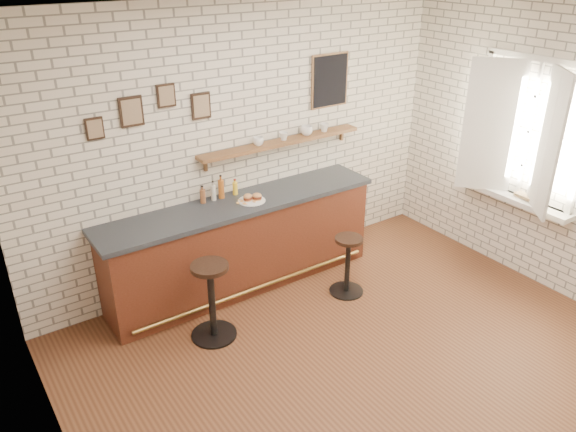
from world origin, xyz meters
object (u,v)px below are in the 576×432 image
bitters_bottle_white (213,192)px  book_upper (522,197)px  ciabatta_sandwich (252,197)px  shelf_cup_b (284,136)px  bar_stool_left (212,299)px  bar_counter (242,244)px  bar_stool_right (348,263)px  book_lower (522,199)px  bitters_bottle_amber (221,189)px  shelf_cup_a (258,141)px  shelf_cup_c (307,131)px  shelf_cup_d (324,128)px  sandwich_plate (252,201)px  bitters_bottle_brown (203,196)px  condiment_bottle_yellow (235,188)px

bitters_bottle_white → book_upper: 3.33m
ciabatta_sandwich → shelf_cup_b: (0.57, 0.26, 0.49)m
ciabatta_sandwich → bar_stool_left: size_ratio=0.28×
bar_counter → bar_stool_right: (0.85, -0.77, -0.15)m
book_upper → shelf_cup_b: bearing=146.2°
bar_counter → book_lower: bar_counter is taller
bar_counter → bitters_bottle_amber: size_ratio=12.00×
shelf_cup_a → book_lower: bearing=-54.2°
shelf_cup_b → shelf_cup_c: (0.31, 0.00, 0.01)m
bar_stool_right → book_upper: 2.03m
shelf_cup_a → shelf_cup_d: 0.88m
sandwich_plate → bar_stool_left: size_ratio=0.35×
bar_stool_right → shelf_cup_c: (0.14, 0.97, 1.20)m
bar_counter → bar_stool_right: size_ratio=4.65×
shelf_cup_b → book_lower: shelf_cup_b is taller
ciabatta_sandwich → shelf_cup_c: bearing=16.2°
ciabatta_sandwich → bar_stool_right: bearing=-44.2°
bar_stool_right → book_lower: bearing=-22.8°
bar_stool_left → shelf_cup_d: size_ratio=7.88×
bitters_bottle_amber → shelf_cup_a: (0.47, 0.01, 0.43)m
bitters_bottle_white → sandwich_plate: bearing=-38.5°
ciabatta_sandwich → shelf_cup_b: bearing=24.2°
bitters_bottle_white → shelf_cup_c: shelf_cup_c is taller
bitters_bottle_brown → shelf_cup_c: 1.40m
sandwich_plate → book_lower: size_ratio=1.20×
shelf_cup_a → shelf_cup_d: shelf_cup_d is taller
shelf_cup_c → book_lower: shelf_cup_c is taller
bitters_bottle_amber → bitters_bottle_brown: bearing=180.0°
sandwich_plate → bar_stool_left: (-0.81, -0.58, -0.59)m
bitters_bottle_amber → bar_stool_right: size_ratio=0.39×
shelf_cup_b → book_lower: bearing=-89.7°
bar_counter → book_lower: size_ratio=13.29×
ciabatta_sandwich → bitters_bottle_amber: (-0.23, 0.25, 0.06)m
condiment_bottle_yellow → sandwich_plate: bearing=-77.7°
ciabatta_sandwich → condiment_bottle_yellow: 0.26m
book_upper → shelf_cup_a: bearing=150.5°
bar_counter → shelf_cup_c: bearing=11.5°
bitters_bottle_amber → shelf_cup_d: (1.35, 0.01, 0.43)m
bitters_bottle_brown → book_lower: bearing=-30.0°
shelf_cup_b → shelf_cup_a: bearing=131.6°
bitters_bottle_white → shelf_cup_a: (0.56, 0.01, 0.45)m
shelf_cup_c → book_upper: (1.65, -1.72, -0.59)m
book_lower → bitters_bottle_amber: bearing=152.3°
sandwich_plate → bitters_bottle_brown: bearing=150.3°
shelf_cup_b → book_upper: shelf_cup_b is taller
bar_stool_right → shelf_cup_a: (-0.49, 0.97, 1.19)m
condiment_bottle_yellow → bar_stool_left: 1.30m
ciabatta_sandwich → sandwich_plate: bearing=180.0°
bitters_bottle_brown → bar_stool_right: bearing=-39.2°
bitters_bottle_brown → bitters_bottle_amber: bearing=0.0°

